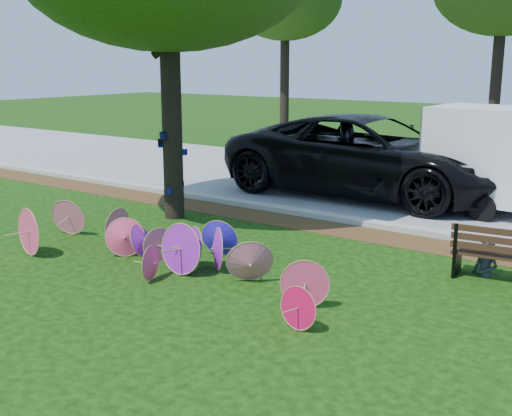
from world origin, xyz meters
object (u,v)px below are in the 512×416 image
(cargo_trailer, at_px, (501,155))
(park_bench, at_px, (508,254))
(person_left, at_px, (488,239))
(parasol_pile, at_px, (160,244))
(black_van, at_px, (370,156))

(cargo_trailer, height_order, park_bench, cargo_trailer)
(park_bench, bearing_deg, person_left, 165.03)
(parasol_pile, bearing_deg, person_left, 29.72)
(parasol_pile, xyz_separation_m, cargo_trailer, (3.64, 7.37, 0.99))
(black_van, height_order, cargo_trailer, cargo_trailer)
(cargo_trailer, xyz_separation_m, park_bench, (1.45, -4.71, -0.91))
(black_van, distance_m, cargo_trailer, 3.34)
(parasol_pile, xyz_separation_m, person_left, (4.74, 2.71, 0.26))
(parasol_pile, bearing_deg, park_bench, 27.55)
(cargo_trailer, bearing_deg, black_van, -179.35)
(park_bench, relative_size, person_left, 1.37)
(parasol_pile, height_order, park_bench, park_bench)
(park_bench, bearing_deg, parasol_pile, -159.29)
(black_van, relative_size, person_left, 5.92)
(parasol_pile, relative_size, cargo_trailer, 2.29)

